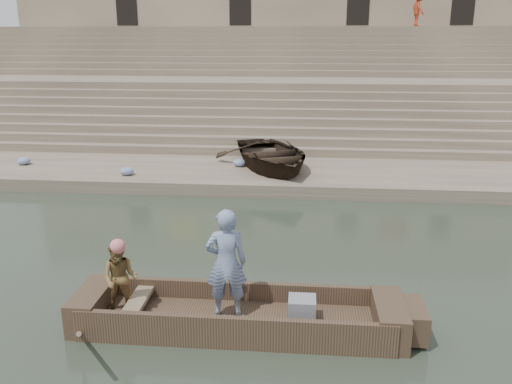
# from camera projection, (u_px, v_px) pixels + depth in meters

# --- Properties ---
(ground) EXTENTS (120.00, 120.00, 0.00)m
(ground) POSITION_uv_depth(u_px,v_px,m) (198.00, 286.00, 10.67)
(ground) COLOR #2A3528
(ground) RESTS_ON ground
(lower_landing) EXTENTS (32.00, 4.00, 0.40)m
(lower_landing) POSITION_uv_depth(u_px,v_px,m) (244.00, 175.00, 18.24)
(lower_landing) COLOR gray
(lower_landing) RESTS_ON ground
(mid_landing) EXTENTS (32.00, 3.00, 2.80)m
(mid_landing) POSITION_uv_depth(u_px,v_px,m) (262.00, 110.00, 25.05)
(mid_landing) COLOR gray
(mid_landing) RESTS_ON ground
(upper_landing) EXTENTS (32.00, 3.00, 5.20)m
(upper_landing) POSITION_uv_depth(u_px,v_px,m) (271.00, 73.00, 31.38)
(upper_landing) COLOR gray
(upper_landing) RESTS_ON ground
(ghat_steps) EXTENTS (32.00, 11.00, 5.20)m
(ghat_steps) POSITION_uv_depth(u_px,v_px,m) (264.00, 97.00, 26.55)
(ghat_steps) COLOR gray
(ghat_steps) RESTS_ON ground
(building_wall) EXTENTS (32.00, 5.07, 11.20)m
(building_wall) POSITION_uv_depth(u_px,v_px,m) (276.00, 21.00, 34.33)
(building_wall) COLOR tan
(building_wall) RESTS_ON ground
(main_rowboat) EXTENTS (5.00, 1.30, 0.22)m
(main_rowboat) POSITION_uv_depth(u_px,v_px,m) (237.00, 322.00, 9.13)
(main_rowboat) COLOR brown
(main_rowboat) RESTS_ON ground
(rowboat_trim) EXTENTS (6.04, 2.63, 1.96)m
(rowboat_trim) POSITION_uv_depth(u_px,v_px,m) (249.00, 313.00, 9.05)
(rowboat_trim) COLOR brown
(rowboat_trim) RESTS_ON ground
(standing_man) EXTENTS (0.77, 0.58, 1.91)m
(standing_man) POSITION_uv_depth(u_px,v_px,m) (226.00, 263.00, 8.91)
(standing_man) COLOR navy
(standing_man) RESTS_ON main_rowboat
(rowing_man) EXTENTS (0.64, 0.50, 1.29)m
(rowing_man) POSITION_uv_depth(u_px,v_px,m) (120.00, 278.00, 9.05)
(rowing_man) COLOR #2A7E31
(rowing_man) RESTS_ON main_rowboat
(television) EXTENTS (0.46, 0.42, 0.40)m
(television) POSITION_uv_depth(u_px,v_px,m) (301.00, 309.00, 8.95)
(television) COLOR gray
(television) RESTS_ON main_rowboat
(beached_rowboat) EXTENTS (4.70, 5.43, 0.94)m
(beached_rowboat) POSITION_uv_depth(u_px,v_px,m) (271.00, 155.00, 18.20)
(beached_rowboat) COLOR #2D2116
(beached_rowboat) RESTS_ON lower_landing
(pedestrian) EXTENTS (0.87, 1.26, 1.78)m
(pedestrian) POSITION_uv_depth(u_px,v_px,m) (418.00, 9.00, 28.81)
(pedestrian) COLOR maroon
(pedestrian) RESTS_ON upper_landing
(cloth_bundles) EXTENTS (10.80, 1.95, 0.26)m
(cloth_bundles) POSITION_uv_depth(u_px,v_px,m) (84.00, 163.00, 18.44)
(cloth_bundles) COLOR #3F5999
(cloth_bundles) RESTS_ON lower_landing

